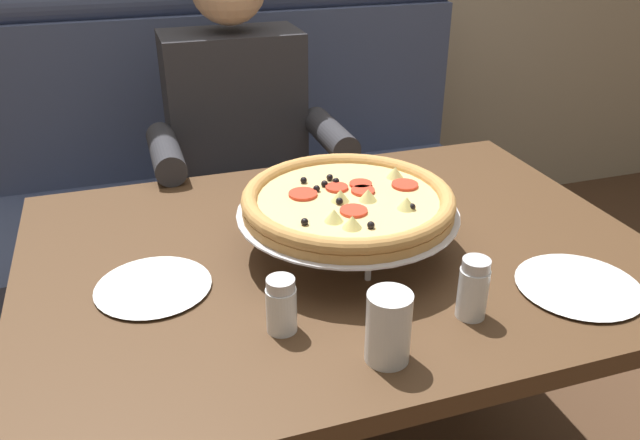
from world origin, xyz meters
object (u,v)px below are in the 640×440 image
shaker_parmesan (473,292)px  plate_near_right (579,283)px  diner_main (243,147)px  plate_near_left (153,284)px  dining_table (338,281)px  booth_bench (249,202)px  pizza (348,202)px  shaker_pepper_flakes (281,309)px  drinking_glass (388,331)px

shaker_parmesan → plate_near_right: bearing=3.1°
diner_main → plate_near_left: (-0.32, -0.70, 0.02)m
dining_table → plate_near_right: (0.37, -0.28, 0.09)m
booth_bench → plate_near_left: size_ratio=7.80×
pizza → diner_main: bearing=96.1°
dining_table → shaker_parmesan: 0.35m
dining_table → shaker_pepper_flakes: (-0.18, -0.23, 0.12)m
diner_main → plate_near_left: 0.77m
dining_table → shaker_pepper_flakes: 0.32m
pizza → shaker_parmesan: bearing=-65.6°
shaker_pepper_flakes → pizza: bearing=47.5°
shaker_parmesan → dining_table: bearing=115.3°
plate_near_left → drinking_glass: (0.33, -0.32, 0.04)m
shaker_pepper_flakes → drinking_glass: 0.18m
dining_table → shaker_pepper_flakes: bearing=-128.6°
diner_main → drinking_glass: 1.02m
booth_bench → diner_main: (-0.06, -0.27, 0.31)m
booth_bench → diner_main: size_ratio=1.31×
shaker_pepper_flakes → drinking_glass: bearing=-41.7°
shaker_pepper_flakes → dining_table: bearing=51.4°
booth_bench → pizza: booth_bench is taller
shaker_pepper_flakes → plate_near_left: shaker_pepper_flakes is taller
dining_table → shaker_pepper_flakes: shaker_pepper_flakes is taller
drinking_glass → shaker_pepper_flakes: bearing=138.3°
diner_main → pizza: bearing=-83.9°
pizza → plate_near_left: 0.40m
drinking_glass → plate_near_right: bearing=9.8°
booth_bench → plate_near_left: bearing=-111.3°
diner_main → shaker_parmesan: bearing=-78.3°
drinking_glass → pizza: bearing=80.2°
booth_bench → plate_near_right: 1.31m
drinking_glass → booth_bench: bearing=88.0°
shaker_parmesan → plate_near_left: shaker_parmesan is taller
dining_table → pizza: (0.01, -0.02, 0.19)m
dining_table → plate_near_right: 0.47m
diner_main → plate_near_left: bearing=-114.4°
booth_bench → drinking_glass: (-0.05, -1.28, 0.37)m
booth_bench → plate_near_right: bearing=-72.9°
booth_bench → shaker_parmesan: 1.28m
shaker_parmesan → plate_near_right: 0.24m
booth_bench → pizza: bearing=-89.2°
dining_table → plate_near_left: bearing=-174.5°
shaker_parmesan → plate_near_right: (0.23, 0.01, -0.04)m
plate_near_left → drinking_glass: size_ratio=1.80×
dining_table → drinking_glass: (-0.05, -0.35, 0.13)m
plate_near_left → plate_near_right: same height
dining_table → diner_main: size_ratio=1.00×
booth_bench → shaker_parmesan: bearing=-83.6°
booth_bench → dining_table: booth_bench is taller
pizza → drinking_glass: 0.34m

